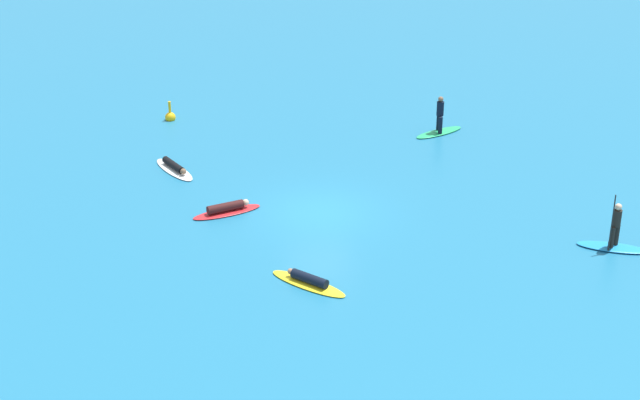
% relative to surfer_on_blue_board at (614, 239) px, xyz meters
% --- Properties ---
extents(ground_plane, '(120.00, 120.00, 0.00)m').
position_rel_surfer_on_blue_board_xyz_m(ground_plane, '(-8.85, 6.02, -0.40)').
color(ground_plane, '#1E6B93').
rests_on(ground_plane, ground).
extents(surfer_on_blue_board, '(2.47, 2.01, 2.11)m').
position_rel_surfer_on_blue_board_xyz_m(surfer_on_blue_board, '(0.00, 0.00, 0.00)').
color(surfer_on_blue_board, '#1E8CD1').
rests_on(surfer_on_blue_board, ground_plane).
extents(surfer_on_green_board, '(2.72, 1.44, 1.77)m').
position_rel_surfer_on_blue_board_xyz_m(surfer_on_green_board, '(-1.04, 12.34, 0.06)').
color(surfer_on_green_board, '#23B266').
rests_on(surfer_on_green_board, ground_plane).
extents(surfer_on_red_board, '(2.79, 1.18, 0.42)m').
position_rel_surfer_on_blue_board_xyz_m(surfer_on_red_board, '(-12.23, 7.03, -0.24)').
color(surfer_on_red_board, red).
rests_on(surfer_on_red_board, ground_plane).
extents(surfer_on_yellow_board, '(2.30, 2.76, 0.40)m').
position_rel_surfer_on_blue_board_xyz_m(surfer_on_yellow_board, '(-10.91, 0.88, -0.26)').
color(surfer_on_yellow_board, yellow).
rests_on(surfer_on_yellow_board, ground_plane).
extents(surfer_on_white_board, '(1.58, 2.97, 0.38)m').
position_rel_surfer_on_blue_board_xyz_m(surfer_on_white_board, '(-13.41, 11.71, -0.27)').
color(surfer_on_white_board, white).
rests_on(surfer_on_white_board, ground_plane).
extents(marker_buoy, '(0.50, 0.50, 1.05)m').
position_rel_surfer_on_blue_board_xyz_m(marker_buoy, '(-12.50, 17.95, -0.24)').
color(marker_buoy, yellow).
rests_on(marker_buoy, ground_plane).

